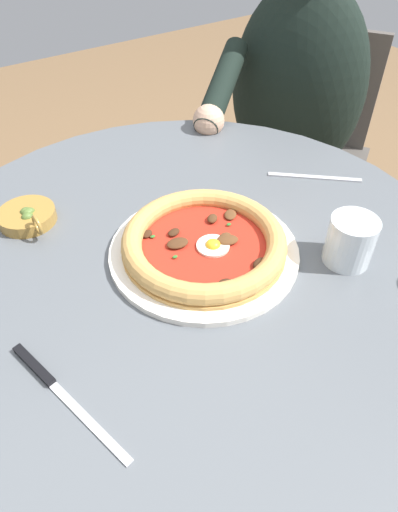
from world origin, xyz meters
TOP-DOWN VIEW (x-y plane):
  - ground_plane at (0.00, 0.00)m, footprint 6.00×6.00m
  - dining_table at (0.00, 0.00)m, footprint 0.89×0.89m
  - pizza_on_plate at (0.02, -0.02)m, footprint 0.29×0.29m
  - water_glass at (0.19, -0.15)m, footprint 0.07×0.07m
  - steak_knife at (-0.26, -0.11)m, footprint 0.06×0.21m
  - olive_pan at (-0.18, 0.21)m, footprint 0.10×0.12m
  - fork_utensil at (0.31, 0.04)m, footprint 0.14×0.12m
  - diner_person at (0.58, 0.37)m, footprint 0.58×0.44m
  - cafe_chair_diner at (0.70, 0.45)m, footprint 0.59×0.59m

SIDE VIEW (x-z plane):
  - ground_plane at x=0.00m, z-range -0.02..0.00m
  - cafe_chair_diner at x=0.70m, z-range 0.09..0.89m
  - diner_person at x=0.58m, z-range -0.07..1.10m
  - dining_table at x=0.00m, z-range 0.21..0.93m
  - fork_utensil at x=0.31m, z-range 0.72..0.72m
  - steak_knife at x=-0.26m, z-range 0.72..0.73m
  - olive_pan at x=-0.18m, z-range 0.71..0.76m
  - pizza_on_plate at x=0.02m, z-range 0.72..0.76m
  - water_glass at x=0.19m, z-range 0.72..0.79m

